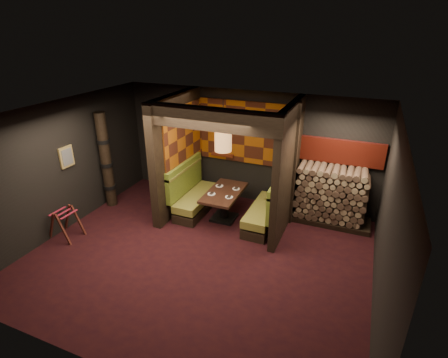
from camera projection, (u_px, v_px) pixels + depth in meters
floor at (199, 256)px, 7.04m from camera, size 6.50×5.50×0.02m
ceiling at (194, 115)px, 5.87m from camera, size 6.50×5.50×0.02m
wall_back at (246, 147)px, 8.78m from camera, size 6.50×0.02×2.85m
wall_front at (92, 287)px, 4.13m from camera, size 6.50×0.02×2.85m
wall_left at (63, 166)px, 7.60m from camera, size 0.02×5.50×2.85m
wall_right at (389, 228)px, 5.31m from camera, size 0.02×5.50×2.85m
partition_left at (177, 154)px, 8.32m from camera, size 0.20×2.20×2.85m
partition_right at (287, 170)px, 7.43m from camera, size 0.15×2.10×2.85m
header_beam at (211, 119)px, 6.56m from camera, size 2.85×0.18×0.44m
tapa_back_panel at (245, 133)px, 8.59m from camera, size 2.40×0.06×1.55m
tapa_side_panel at (185, 136)px, 8.25m from camera, size 0.04×1.85×1.45m
lacquer_shelf at (223, 155)px, 9.00m from camera, size 0.60×0.12×0.07m
booth_bench_left at (193, 195)px, 8.60m from camera, size 0.68×1.60×1.14m
booth_bench_right at (268, 210)px, 7.94m from camera, size 0.68×1.60×1.14m
dining_table at (224, 200)px, 8.16m from camera, size 0.76×1.37×0.72m
place_settings at (224, 191)px, 8.06m from camera, size 0.62×0.65×0.03m
pendant_lamp at (223, 141)px, 7.52m from camera, size 0.37×0.37×1.12m
framed_picture at (67, 157)px, 7.59m from camera, size 0.05×0.36×0.46m
luggage_rack at (65, 222)px, 7.52m from camera, size 0.68×0.49×0.72m
totem_column at (106, 161)px, 8.55m from camera, size 0.31×0.31×2.40m
firewood_stack at (334, 196)px, 7.94m from camera, size 1.73×0.70×1.36m
mosaic_header at (342, 152)px, 7.82m from camera, size 1.83×0.10×0.56m
bay_front_post at (294, 166)px, 7.62m from camera, size 0.08×0.08×2.85m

